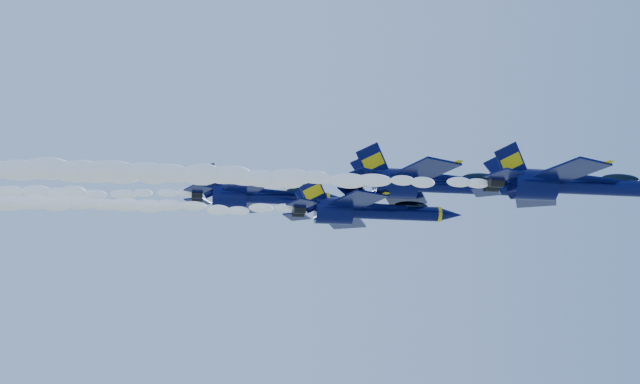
{
  "coord_description": "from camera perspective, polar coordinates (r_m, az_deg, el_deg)",
  "views": [
    {
      "loc": [
        -17.45,
        -82.01,
        127.94
      ],
      "look_at": [
        -6.19,
        -0.86,
        152.92
      ],
      "focal_mm": 50.0,
      "sensor_mm": 36.0,
      "label": 1
    }
  ],
  "objects": [
    {
      "name": "jet_second",
      "position": [
        86.86,
        7.23,
        0.53
      ],
      "size": [
        18.81,
        15.43,
        6.99
      ],
      "color": "#060836"
    },
    {
      "name": "smoke_trail_jet_fourth",
      "position": [
        97.89,
        -18.9,
        0.1
      ],
      "size": [
        36.53,
        1.91,
        1.72
      ],
      "primitive_type": "ellipsoid",
      "color": "white"
    },
    {
      "name": "smoke_trail_jet_third",
      "position": [
        88.9,
        -13.46,
        -0.82
      ],
      "size": [
        36.53,
        1.95,
        1.75
      ],
      "primitive_type": "ellipsoid",
      "color": "white"
    },
    {
      "name": "jet_lead",
      "position": [
        77.44,
        15.79,
        0.45
      ],
      "size": [
        16.94,
        13.9,
        6.3
      ],
      "color": "#060836"
    },
    {
      "name": "jet_third",
      "position": [
        90.1,
        3.05,
        -1.22
      ],
      "size": [
        17.48,
        14.34,
        6.5
      ],
      "color": "#060836"
    },
    {
      "name": "smoke_trail_jet_second",
      "position": [
        83.97,
        -10.37,
        1.0
      ],
      "size": [
        36.53,
        2.1,
        1.89
      ],
      "primitive_type": "ellipsoid",
      "color": "white"
    },
    {
      "name": "jet_fourth",
      "position": [
        96.3,
        -3.8,
        -0.28
      ],
      "size": [
        17.12,
        14.04,
        6.36
      ],
      "color": "#060836"
    },
    {
      "name": "smoke_trail_jet_lead",
      "position": [
        71.18,
        -3.38,
        1.0
      ],
      "size": [
        36.53,
        1.89,
        1.7
      ],
      "primitive_type": "ellipsoid",
      "color": "white"
    }
  ]
}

